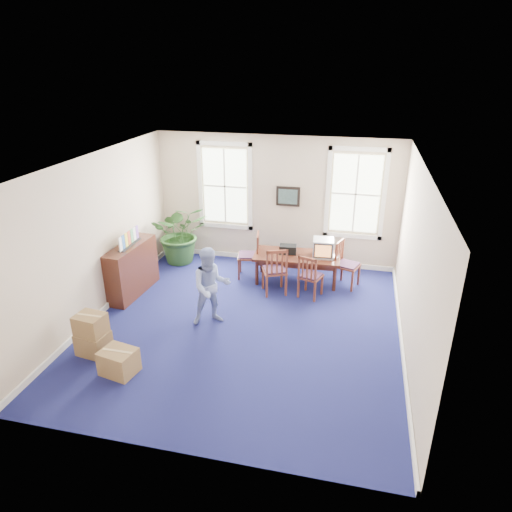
% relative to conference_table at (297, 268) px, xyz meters
% --- Properties ---
extents(floor, '(6.50, 6.50, 0.00)m').
position_rel_conference_table_xyz_m(floor, '(-0.71, -2.19, -0.34)').
color(floor, navy).
rests_on(floor, ground).
extents(ceiling, '(6.50, 6.50, 0.00)m').
position_rel_conference_table_xyz_m(ceiling, '(-0.71, -2.19, 2.86)').
color(ceiling, white).
rests_on(ceiling, ground).
extents(wall_back, '(6.50, 0.00, 6.50)m').
position_rel_conference_table_xyz_m(wall_back, '(-0.71, 1.06, 1.26)').
color(wall_back, '#C7B197').
rests_on(wall_back, ground).
extents(wall_front, '(6.50, 0.00, 6.50)m').
position_rel_conference_table_xyz_m(wall_front, '(-0.71, -5.44, 1.26)').
color(wall_front, '#C7B197').
rests_on(wall_front, ground).
extents(wall_left, '(0.00, 6.50, 6.50)m').
position_rel_conference_table_xyz_m(wall_left, '(-3.71, -2.19, 1.26)').
color(wall_left, '#C7B197').
rests_on(wall_left, ground).
extents(wall_right, '(0.00, 6.50, 6.50)m').
position_rel_conference_table_xyz_m(wall_right, '(2.29, -2.19, 1.26)').
color(wall_right, '#C7B197').
rests_on(wall_right, ground).
extents(baseboard_back, '(6.00, 0.04, 0.12)m').
position_rel_conference_table_xyz_m(baseboard_back, '(-0.71, 1.03, -0.28)').
color(baseboard_back, white).
rests_on(baseboard_back, ground).
extents(baseboard_left, '(0.04, 6.50, 0.12)m').
position_rel_conference_table_xyz_m(baseboard_left, '(-3.68, -2.19, -0.28)').
color(baseboard_left, white).
rests_on(baseboard_left, ground).
extents(baseboard_right, '(0.04, 6.50, 0.12)m').
position_rel_conference_table_xyz_m(baseboard_right, '(2.26, -2.19, -0.28)').
color(baseboard_right, white).
rests_on(baseboard_right, ground).
extents(window_left, '(1.40, 0.12, 2.20)m').
position_rel_conference_table_xyz_m(window_left, '(-2.01, 1.04, 1.56)').
color(window_left, white).
rests_on(window_left, ground).
extents(window_right, '(1.40, 0.12, 2.20)m').
position_rel_conference_table_xyz_m(window_right, '(1.19, 1.04, 1.56)').
color(window_right, white).
rests_on(window_right, ground).
extents(wall_picture, '(0.58, 0.06, 0.48)m').
position_rel_conference_table_xyz_m(wall_picture, '(-0.41, 1.01, 1.41)').
color(wall_picture, black).
rests_on(wall_picture, ground).
extents(conference_table, '(2.01, 0.99, 0.67)m').
position_rel_conference_table_xyz_m(conference_table, '(0.00, 0.00, 0.00)').
color(conference_table, '#431E13').
rests_on(conference_table, ground).
extents(crt_tv, '(0.50, 0.53, 0.42)m').
position_rel_conference_table_xyz_m(crt_tv, '(0.58, 0.04, 0.54)').
color(crt_tv, '#B7B7BC').
rests_on(crt_tv, conference_table).
extents(game_console, '(0.18, 0.22, 0.05)m').
position_rel_conference_table_xyz_m(game_console, '(0.85, 0.00, 0.36)').
color(game_console, white).
rests_on(game_console, conference_table).
extents(equipment_bag, '(0.41, 0.29, 0.20)m').
position_rel_conference_table_xyz_m(equipment_bag, '(-0.22, 0.04, 0.43)').
color(equipment_bag, black).
rests_on(equipment_bag, conference_table).
extents(chair_near_left, '(0.65, 0.65, 1.11)m').
position_rel_conference_table_xyz_m(chair_near_left, '(-0.40, -0.67, 0.22)').
color(chair_near_left, brown).
rests_on(chair_near_left, ground).
extents(chair_near_right, '(0.57, 0.57, 1.00)m').
position_rel_conference_table_xyz_m(chair_near_right, '(0.40, -0.67, 0.16)').
color(chair_near_right, brown).
rests_on(chair_near_right, ground).
extents(chair_end_left, '(0.57, 0.57, 1.09)m').
position_rel_conference_table_xyz_m(chair_end_left, '(-1.16, 0.00, 0.21)').
color(chair_end_left, brown).
rests_on(chair_end_left, ground).
extents(chair_end_right, '(0.61, 0.61, 1.07)m').
position_rel_conference_table_xyz_m(chair_end_right, '(1.16, 0.00, 0.20)').
color(chair_end_right, brown).
rests_on(chair_end_right, ground).
extents(man, '(0.96, 0.89, 1.58)m').
position_rel_conference_table_xyz_m(man, '(-1.36, -2.19, 0.45)').
color(man, '#8899CF').
rests_on(man, ground).
extents(credenza, '(0.55, 1.55, 1.20)m').
position_rel_conference_table_xyz_m(credenza, '(-3.46, -1.40, 0.26)').
color(credenza, '#431E13').
rests_on(credenza, ground).
extents(brochure_rack, '(0.20, 0.77, 0.34)m').
position_rel_conference_table_xyz_m(brochure_rack, '(-3.43, -1.40, 1.03)').
color(brochure_rack, '#99999E').
rests_on(brochure_rack, credenza).
extents(potted_plant, '(1.77, 1.68, 1.55)m').
position_rel_conference_table_xyz_m(potted_plant, '(-3.04, 0.47, 0.44)').
color(potted_plant, '#254B1D').
rests_on(potted_plant, ground).
extents(cardboard_boxes, '(1.66, 1.66, 0.81)m').
position_rel_conference_table_xyz_m(cardboard_boxes, '(-2.88, -3.55, 0.07)').
color(cardboard_boxes, olive).
rests_on(cardboard_boxes, ground).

